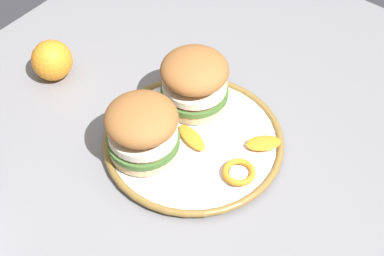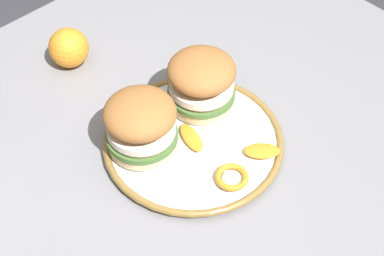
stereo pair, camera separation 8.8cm
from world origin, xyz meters
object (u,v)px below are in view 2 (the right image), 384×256
at_px(dinner_plate, 192,140).
at_px(whole_orange, 69,48).
at_px(dining_table, 184,187).
at_px(sandwich_half_left, 141,123).
at_px(sandwich_half_right, 201,81).

relative_size(dinner_plate, whole_orange, 4.02).
bearing_deg(whole_orange, dining_table, -88.87).
height_order(dining_table, sandwich_half_left, sandwich_half_left).
distance_m(dining_table, sandwich_half_right, 0.20).
xyz_separation_m(dinner_plate, sandwich_half_right, (0.07, 0.05, 0.06)).
xyz_separation_m(dining_table, whole_orange, (-0.01, 0.30, 0.14)).
height_order(dining_table, whole_orange, whole_orange).
relative_size(dining_table, dinner_plate, 3.72).
relative_size(dining_table, whole_orange, 14.96).
relative_size(sandwich_half_left, sandwich_half_right, 0.81).
bearing_deg(sandwich_half_right, dinner_plate, -144.57).
bearing_deg(whole_orange, dinner_plate, -84.57).
distance_m(dining_table, dinner_plate, 0.11).
bearing_deg(sandwich_half_left, dining_table, -45.64).
bearing_deg(dining_table, sandwich_half_right, 29.43).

